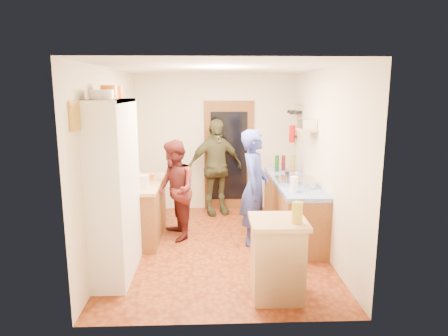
{
  "coord_description": "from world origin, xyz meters",
  "views": [
    {
      "loc": [
        -0.14,
        -5.62,
        2.31
      ],
      "look_at": [
        0.08,
        0.15,
        1.17
      ],
      "focal_mm": 32.0,
      "sensor_mm": 36.0,
      "label": 1
    }
  ],
  "objects": [
    {
      "name": "pan_hang_a",
      "position": [
        1.4,
        1.35,
        1.92
      ],
      "size": [
        0.18,
        0.18,
        0.05
      ],
      "primitive_type": "cylinder",
      "color": "black",
      "rests_on": "pan_rail"
    },
    {
      "name": "bottle_c",
      "position": [
        1.31,
        1.06,
        1.05
      ],
      "size": [
        0.08,
        0.08,
        0.3
      ],
      "primitive_type": "cylinder",
      "rotation": [
        0.0,
        0.0,
        -0.04
      ],
      "color": "olive",
      "rests_on": "right_counter_top"
    },
    {
      "name": "oil_jar",
      "position": [
        0.8,
        -1.59,
        1.03
      ],
      "size": [
        0.12,
        0.12,
        0.23
      ],
      "primitive_type": "cylinder",
      "rotation": [
        0.0,
        0.0,
        -0.02
      ],
      "color": "#AD9E2D",
      "rests_on": "island_top"
    },
    {
      "name": "radio",
      "position": [
        1.37,
        0.45,
        1.79
      ],
      "size": [
        0.24,
        0.31,
        0.15
      ],
      "primitive_type": "cube",
      "rotation": [
        0.0,
        0.0,
        0.06
      ],
      "color": "silver",
      "rests_on": "wall_shelf"
    },
    {
      "name": "wall_left",
      "position": [
        -1.51,
        0.0,
        1.3
      ],
      "size": [
        0.02,
        4.0,
        2.6
      ],
      "primitive_type": "cube",
      "color": "beige",
      "rests_on": "ground"
    },
    {
      "name": "pan_hang_b",
      "position": [
        1.4,
        1.55,
        1.9
      ],
      "size": [
        0.16,
        0.16,
        0.05
      ],
      "primitive_type": "cylinder",
      "color": "black",
      "rests_on": "pan_rail"
    },
    {
      "name": "person_left",
      "position": [
        -0.66,
        0.42,
        0.78
      ],
      "size": [
        0.8,
        0.9,
        1.56
      ],
      "primitive_type": "imported",
      "rotation": [
        0.0,
        0.0,
        -1.25
      ],
      "color": "#4D1A19",
      "rests_on": "ground"
    },
    {
      "name": "wall_back",
      "position": [
        0.0,
        2.01,
        1.3
      ],
      "size": [
        3.0,
        0.02,
        2.6
      ],
      "primitive_type": "cube",
      "color": "beige",
      "rests_on": "ground"
    },
    {
      "name": "ext_bracket",
      "position": [
        1.47,
        1.7,
        1.45
      ],
      "size": [
        0.06,
        0.1,
        0.04
      ],
      "primitive_type": "cube",
      "color": "black",
      "rests_on": "wall_right"
    },
    {
      "name": "pan_rail",
      "position": [
        1.46,
        1.52,
        2.05
      ],
      "size": [
        0.02,
        0.65,
        0.02
      ],
      "primitive_type": "cylinder",
      "rotation": [
        1.57,
        0.0,
        0.0
      ],
      "color": "silver",
      "rests_on": "wall_right"
    },
    {
      "name": "right_counter_base",
      "position": [
        1.2,
        0.5,
        0.42
      ],
      "size": [
        0.6,
        2.2,
        0.84
      ],
      "primitive_type": "cube",
      "color": "brown",
      "rests_on": "ground"
    },
    {
      "name": "paper_towel",
      "position": [
        1.05,
        -0.24,
        1.01
      ],
      "size": [
        0.11,
        0.11,
        0.22
      ],
      "primitive_type": "cylinder",
      "rotation": [
        0.0,
        0.0,
        -0.16
      ],
      "color": "white",
      "rests_on": "right_counter_top"
    },
    {
      "name": "floor",
      "position": [
        0.0,
        0.0,
        -0.01
      ],
      "size": [
        3.0,
        4.0,
        0.02
      ],
      "primitive_type": "cube",
      "color": "brown",
      "rests_on": "ground"
    },
    {
      "name": "bottle_b",
      "position": [
        1.18,
        1.26,
        1.04
      ],
      "size": [
        0.08,
        0.08,
        0.27
      ],
      "primitive_type": "cylinder",
      "rotation": [
        0.0,
        0.0,
        -0.18
      ],
      "color": "#591419",
      "rests_on": "right_counter_top"
    },
    {
      "name": "right_counter_top",
      "position": [
        1.2,
        0.5,
        0.87
      ],
      "size": [
        0.62,
        2.22,
        0.06
      ],
      "primitive_type": "cube",
      "color": "#0A35B9",
      "rests_on": "right_counter_base"
    },
    {
      "name": "pot_on_hob",
      "position": [
        1.15,
        0.41,
        1.01
      ],
      "size": [
        0.2,
        0.2,
        0.13
      ],
      "primitive_type": "cylinder",
      "color": "silver",
      "rests_on": "hob"
    },
    {
      "name": "left_counter_base",
      "position": [
        -1.2,
        0.45,
        0.42
      ],
      "size": [
        0.6,
        1.4,
        0.85
      ],
      "primitive_type": "cube",
      "color": "brown",
      "rests_on": "ground"
    },
    {
      "name": "hob",
      "position": [
        1.2,
        0.39,
        0.92
      ],
      "size": [
        0.55,
        0.58,
        0.04
      ],
      "primitive_type": "cube",
      "color": "silver",
      "rests_on": "right_counter_top"
    },
    {
      "name": "orange_bowl",
      "position": [
        -1.12,
        0.6,
        0.94
      ],
      "size": [
        0.2,
        0.2,
        0.09
      ],
      "primitive_type": "cylinder",
      "rotation": [
        0.0,
        0.0,
        -0.04
      ],
      "color": "orange",
      "rests_on": "left_counter_top"
    },
    {
      "name": "person_hob",
      "position": [
        0.56,
        0.12,
        0.87
      ],
      "size": [
        0.57,
        0.72,
        1.74
      ],
      "primitive_type": "imported",
      "rotation": [
        0.0,
        0.0,
        1.31
      ],
      "color": "#323F9B",
      "rests_on": "ground"
    },
    {
      "name": "left_counter_top",
      "position": [
        -1.2,
        0.45,
        0.88
      ],
      "size": [
        0.64,
        1.44,
        0.05
      ],
      "primitive_type": "cube",
      "color": "tan",
      "rests_on": "left_counter_base"
    },
    {
      "name": "door_glass",
      "position": [
        0.25,
        1.94,
        1.05
      ],
      "size": [
        0.7,
        0.02,
        1.7
      ],
      "primitive_type": "cube",
      "color": "black",
      "rests_on": "door_frame"
    },
    {
      "name": "bottle_a",
      "position": [
        1.05,
        1.18,
        1.04
      ],
      "size": [
        0.09,
        0.09,
        0.29
      ],
      "primitive_type": "cylinder",
      "rotation": [
        0.0,
        0.0,
        -0.3
      ],
      "color": "#143F14",
      "rests_on": "right_counter_top"
    },
    {
      "name": "wall_shelf",
      "position": [
        1.37,
        0.45,
        1.7
      ],
      "size": [
        0.26,
        0.42,
        0.03
      ],
      "primitive_type": "cube",
      "color": "tan",
      "rests_on": "wall_right"
    },
    {
      "name": "island_base",
      "position": [
        0.62,
        -1.46,
        0.43
      ],
      "size": [
        0.56,
        0.56,
        0.86
      ],
      "primitive_type": "cube",
      "rotation": [
        0.0,
        0.0,
        -0.02
      ],
      "color": "tan",
      "rests_on": "ground"
    },
    {
      "name": "wall_front",
      "position": [
        0.0,
        -2.01,
        1.3
      ],
      "size": [
        3.0,
        0.02,
        2.6
      ],
      "primitive_type": "cube",
      "color": "beige",
      "rests_on": "ground"
    },
    {
      "name": "orange_pot_b",
      "position": [
        -1.3,
        -0.39,
        2.28
      ],
      "size": [
        0.17,
        0.17,
        0.15
      ],
      "primitive_type": "cylinder",
      "color": "orange",
      "rests_on": "hutch_top_shelf"
    },
    {
      "name": "orange_pot_a",
      "position": [
        -1.3,
        -0.81,
        2.28
      ],
      "size": [
        0.2,
        0.2,
        0.16
      ],
      "primitive_type": "cylinder",
      "color": "orange",
      "rests_on": "hutch_top_shelf"
    },
    {
      "name": "chopping_board",
      "position": [
        -1.18,
        0.96,
        0.91
      ],
      "size": [
        0.31,
        0.24,
        0.02
      ],
      "primitive_type": "cube",
      "rotation": [
        0.0,
        0.0,
        -0.05
      ],
      "color": "tan",
      "rests_on": "left_counter_top"
    },
    {
      "name": "toaster",
      "position": [
        -1.15,
        0.06,
        1.0
      ],
      "size": [
        0.26,
        0.17,
        0.19
      ],
      "primitive_type": "cube",
      "rotation": [
        0.0,
        0.0,
        -0.01
      ],
      "color": "white",
      "rests_on": "left_counter_top"
    },
    {
      "name": "wall_right",
      "position": [
        1.51,
        0.0,
        1.3
      ],
      "size": [
        0.02,
        4.0,
        2.6
      ],
      "primitive_type": "cube",
      "color": "beige",
      "rests_on": "ground"
    },
    {
      "name": "ceiling",
      "position": [
        0.0,
        0.0,
        2.61
      ],
      "size": [
        3.0,
        4.0,
        0.02
      ],
      "primitive_type": "cube",
      "color": "silver",
      "rests_on": "ground"
    },
    {
      "name": "picture_frame",
      "position": [
        -1.48,
        -1.55,
        2.05
      ],
      "size": [
        0.03,
        0.25,
        0.3
      ],
      "primitive_type": "cube",
      "color": "gold",
      "rests_on": "wall_left"
    },
    {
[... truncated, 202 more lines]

